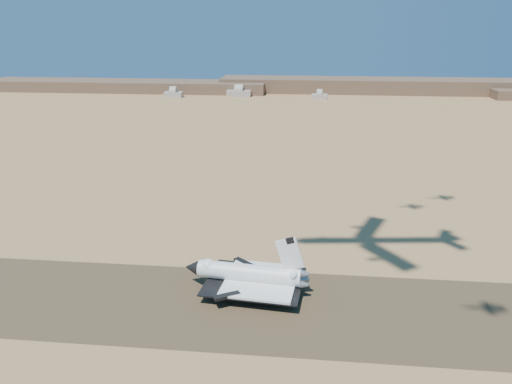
# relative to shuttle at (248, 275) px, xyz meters

# --- Properties ---
(ground) EXTENTS (1200.00, 1200.00, 0.00)m
(ground) POSITION_rel_shuttle_xyz_m (-8.50, -10.76, -5.78)
(ground) COLOR #AB7D4C
(ground) RESTS_ON ground
(runway) EXTENTS (600.00, 50.00, 0.06)m
(runway) POSITION_rel_shuttle_xyz_m (-8.50, -10.76, -5.75)
(runway) COLOR brown
(runway) RESTS_ON ground
(ridgeline) EXTENTS (960.00, 90.00, 18.00)m
(ridgeline) POSITION_rel_shuttle_xyz_m (56.81, 516.54, 1.85)
(ridgeline) COLOR brown
(ridgeline) RESTS_ON ground
(hangars) EXTENTS (200.50, 29.50, 30.00)m
(hangars) POSITION_rel_shuttle_xyz_m (-72.50, 467.67, -0.95)
(hangars) COLOR #B4AFA0
(hangars) RESTS_ON ground
(shuttle) EXTENTS (43.75, 29.51, 21.49)m
(shuttle) POSITION_rel_shuttle_xyz_m (0.00, 0.00, 0.00)
(shuttle) COLOR white
(shuttle) RESTS_ON runway
(crew_a) EXTENTS (0.59, 0.73, 1.74)m
(crew_a) POSITION_rel_shuttle_xyz_m (5.60, -7.18, -4.85)
(crew_a) COLOR #BE640B
(crew_a) RESTS_ON runway
(crew_b) EXTENTS (0.70, 0.96, 1.78)m
(crew_b) POSITION_rel_shuttle_xyz_m (11.52, -9.52, -4.83)
(crew_b) COLOR #BE640B
(crew_b) RESTS_ON runway
(crew_c) EXTENTS (1.17, 1.09, 1.81)m
(crew_c) POSITION_rel_shuttle_xyz_m (8.00, -8.47, -4.81)
(crew_c) COLOR #BE640B
(crew_c) RESTS_ON runway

